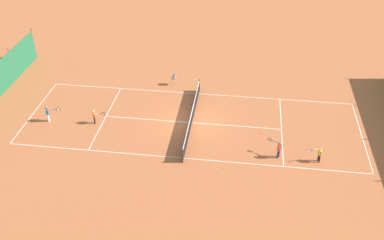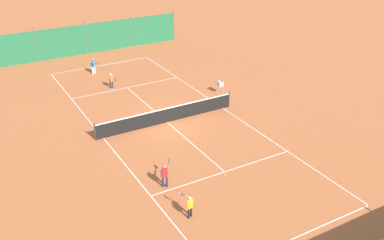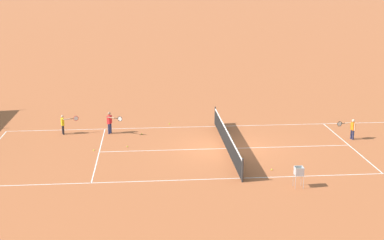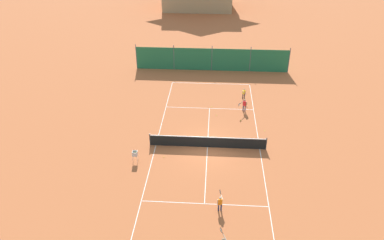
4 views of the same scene
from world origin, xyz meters
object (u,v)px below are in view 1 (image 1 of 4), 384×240
object	(u,v)px
player_far_service	(95,116)
tennis_ball_alley_left	(286,131)
tennis_ball_near_corner	(224,168)
tennis_ball_service_box	(177,98)
tennis_net	(192,117)
player_near_baseline	(319,154)
tennis_ball_by_net_left	(262,133)
player_far_baseline	(48,112)
player_near_service	(278,148)
tennis_ball_mid_court	(251,151)
ball_hopper	(174,78)

from	to	relation	value
player_far_service	tennis_ball_alley_left	xyz separation A→B (m)	(-0.77, 13.55, -0.62)
tennis_ball_near_corner	tennis_ball_service_box	size ratio (longest dim) A/B	1.00
player_far_service	tennis_ball_service_box	distance (m)	6.81
tennis_net	tennis_ball_near_corner	size ratio (longest dim) A/B	139.09
player_near_baseline	tennis_ball_by_net_left	bearing A→B (deg)	-126.65
player_near_baseline	player_far_service	world-z (taller)	player_far_service
player_far_baseline	player_near_service	bearing A→B (deg)	82.95
player_far_service	tennis_ball_mid_court	world-z (taller)	player_far_service
tennis_ball_service_box	ball_hopper	size ratio (longest dim) A/B	0.07
tennis_ball_near_corner	tennis_ball_service_box	xyz separation A→B (m)	(-8.02, -4.27, 0.00)
player_near_service	tennis_ball_alley_left	world-z (taller)	player_near_service
player_far_baseline	tennis_ball_near_corner	bearing A→B (deg)	74.41
player_far_baseline	player_near_baseline	bearing A→B (deg)	83.50
player_near_service	tennis_net	bearing A→B (deg)	-117.67
player_near_service	tennis_ball_service_box	size ratio (longest dim) A/B	18.58
tennis_ball_by_net_left	tennis_net	bearing A→B (deg)	-97.41
tennis_net	ball_hopper	distance (m)	5.75
tennis_ball_alley_left	tennis_ball_by_net_left	xyz separation A→B (m)	(0.45, -1.65, 0.00)
tennis_net	tennis_ball_mid_court	size ratio (longest dim) A/B	139.09
player_far_service	tennis_ball_by_net_left	size ratio (longest dim) A/B	16.84
player_near_service	player_far_baseline	bearing A→B (deg)	-97.05
tennis_net	tennis_ball_by_net_left	xyz separation A→B (m)	(0.65, 5.03, -0.47)
player_near_baseline	tennis_ball_alley_left	distance (m)	3.67
tennis_ball_alley_left	player_near_service	bearing A→B (deg)	-12.38
tennis_ball_by_net_left	tennis_ball_mid_court	xyz separation A→B (m)	(2.17, -0.72, 0.00)
tennis_ball_service_box	tennis_ball_by_net_left	bearing A→B (deg)	59.38
tennis_net	tennis_ball_near_corner	xyz separation A→B (m)	(4.76, 2.69, -0.47)
player_far_service	tennis_ball_service_box	xyz separation A→B (m)	(-4.23, 5.30, -0.62)
ball_hopper	tennis_ball_mid_court	bearing A→B (deg)	38.74
tennis_ball_service_box	tennis_ball_by_net_left	size ratio (longest dim) A/B	1.00
tennis_ball_by_net_left	ball_hopper	distance (m)	9.40
tennis_ball_alley_left	tennis_ball_service_box	size ratio (longest dim) A/B	1.00
tennis_ball_alley_left	tennis_net	bearing A→B (deg)	-91.74
player_far_baseline	tennis_ball_near_corner	xyz separation A→B (m)	(3.62, 12.98, -0.71)
tennis_ball_alley_left	tennis_ball_mid_court	bearing A→B (deg)	-42.16
player_near_service	player_far_service	size ratio (longest dim) A/B	1.10
tennis_net	tennis_ball_service_box	distance (m)	3.65
tennis_ball_alley_left	tennis_ball_by_net_left	world-z (taller)	same
tennis_ball_service_box	tennis_ball_mid_court	distance (m)	8.46
player_near_service	tennis_ball_service_box	distance (m)	9.97
tennis_ball_service_box	player_near_baseline	bearing A→B (deg)	57.18
player_far_baseline	tennis_ball_mid_court	world-z (taller)	player_far_baseline
tennis_ball_near_corner	player_far_service	bearing A→B (deg)	-111.60
player_near_baseline	tennis_ball_service_box	size ratio (longest dim) A/B	16.40
player_far_service	tennis_ball_near_corner	xyz separation A→B (m)	(3.79, 9.57, -0.62)
tennis_ball_near_corner	tennis_ball_by_net_left	xyz separation A→B (m)	(-4.11, 2.34, 0.00)
player_far_service	player_near_baseline	bearing A→B (deg)	81.48
tennis_ball_alley_left	tennis_ball_mid_court	world-z (taller)	same
player_near_service	tennis_ball_mid_court	bearing A→B (deg)	-101.08
tennis_ball_alley_left	ball_hopper	xyz separation A→B (m)	(-5.50, -8.89, 0.63)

